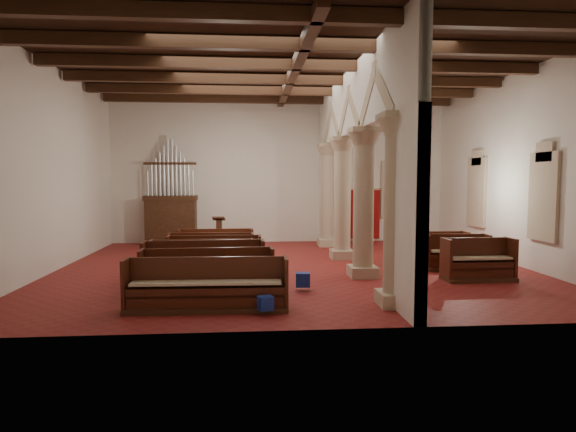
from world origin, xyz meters
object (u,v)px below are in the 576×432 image
(nave_pew_0, at_px, (207,293))
(processional_banner, at_px, (421,223))
(pipe_organ, at_px, (171,211))
(aisle_pew_0, at_px, (478,266))
(lectern, at_px, (219,234))

(nave_pew_0, bearing_deg, processional_banner, 52.07)
(nave_pew_0, bearing_deg, pipe_organ, 104.34)
(pipe_organ, height_order, aisle_pew_0, pipe_organ)
(pipe_organ, relative_size, processional_banner, 1.69)
(lectern, distance_m, nave_pew_0, 9.37)
(lectern, relative_size, nave_pew_0, 0.36)
(pipe_organ, bearing_deg, aisle_pew_0, -39.75)
(pipe_organ, height_order, lectern, pipe_organ)
(nave_pew_0, height_order, aisle_pew_0, aisle_pew_0)
(pipe_organ, bearing_deg, lectern, -18.72)
(processional_banner, height_order, nave_pew_0, processional_banner)
(processional_banner, bearing_deg, lectern, 166.95)
(lectern, distance_m, processional_banner, 8.48)
(processional_banner, relative_size, aisle_pew_0, 1.39)
(pipe_organ, distance_m, nave_pew_0, 10.35)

